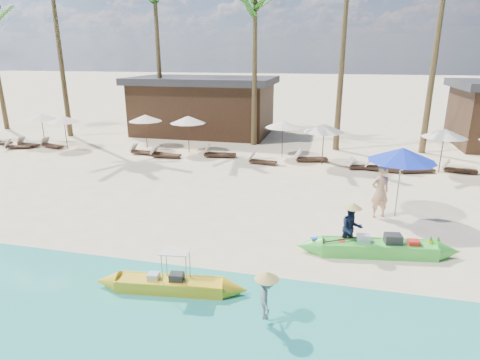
% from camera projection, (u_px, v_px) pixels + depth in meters
% --- Properties ---
extents(ground, '(240.00, 240.00, 0.00)m').
position_uv_depth(ground, '(267.00, 237.00, 13.63)').
color(ground, beige).
rests_on(ground, ground).
extents(wet_sand_strip, '(240.00, 4.50, 0.01)m').
position_uv_depth(wet_sand_strip, '(229.00, 332.00, 8.99)').
color(wet_sand_strip, tan).
rests_on(wet_sand_strip, ground).
extents(green_canoe, '(5.54, 1.23, 0.71)m').
position_uv_depth(green_canoe, '(377.00, 248.00, 12.38)').
color(green_canoe, green).
rests_on(green_canoe, ground).
extents(yellow_canoe, '(4.55, 0.94, 1.18)m').
position_uv_depth(yellow_canoe, '(170.00, 285.00, 10.48)').
color(yellow_canoe, gold).
rests_on(yellow_canoe, ground).
extents(tourist, '(0.86, 0.73, 2.00)m').
position_uv_depth(tourist, '(380.00, 192.00, 15.07)').
color(tourist, tan).
rests_on(tourist, ground).
extents(vendor_green, '(0.88, 0.78, 1.50)m').
position_uv_depth(vendor_green, '(351.00, 229.00, 12.48)').
color(vendor_green, black).
rests_on(vendor_green, ground).
extents(vendor_yellow, '(0.54, 0.76, 1.06)m').
position_uv_depth(vendor_yellow, '(266.00, 297.00, 9.04)').
color(vendor_yellow, gray).
rests_on(vendor_yellow, ground).
extents(blue_umbrella, '(2.49, 2.49, 2.68)m').
position_uv_depth(blue_umbrella, '(402.00, 155.00, 14.74)').
color(blue_umbrella, '#99999E').
rests_on(blue_umbrella, ground).
extents(resort_parasol_1, '(2.12, 2.12, 2.18)m').
position_uv_depth(resort_parasol_1, '(41.00, 117.00, 26.78)').
color(resort_parasol_1, '#332114').
rests_on(resort_parasol_1, ground).
extents(lounger_1_left, '(1.71, 1.03, 0.56)m').
position_uv_depth(lounger_1_left, '(17.00, 146.00, 26.32)').
color(lounger_1_left, '#332114').
rests_on(lounger_1_left, ground).
extents(lounger_1_right, '(1.71, 0.75, 0.56)m').
position_uv_depth(lounger_1_right, '(28.00, 144.00, 26.98)').
color(lounger_1_right, '#332114').
rests_on(lounger_1_right, ground).
extents(resort_parasol_2, '(2.09, 2.09, 2.15)m').
position_uv_depth(resort_parasol_2, '(64.00, 119.00, 25.86)').
color(resort_parasol_2, '#332114').
rests_on(resort_parasol_2, ground).
extents(lounger_2_left, '(1.80, 1.02, 0.58)m').
position_uv_depth(lounger_2_left, '(51.00, 145.00, 26.64)').
color(lounger_2_left, '#332114').
rests_on(lounger_2_left, ground).
extents(resort_parasol_3, '(2.14, 2.14, 2.21)m').
position_uv_depth(resort_parasol_3, '(145.00, 118.00, 26.03)').
color(resort_parasol_3, '#332114').
rests_on(resort_parasol_3, ground).
extents(lounger_3_left, '(1.75, 0.70, 0.58)m').
position_uv_depth(lounger_3_left, '(142.00, 151.00, 24.85)').
color(lounger_3_left, '#332114').
rests_on(lounger_3_left, ground).
extents(lounger_3_right, '(1.75, 0.92, 0.57)m').
position_uv_depth(lounger_3_right, '(163.00, 153.00, 24.37)').
color(lounger_3_right, '#332114').
rests_on(lounger_3_right, ground).
extents(resort_parasol_4, '(2.23, 2.23, 2.30)m').
position_uv_depth(resort_parasol_4, '(188.00, 120.00, 24.82)').
color(resort_parasol_4, '#332114').
rests_on(resort_parasol_4, ground).
extents(lounger_4_left, '(1.84, 0.67, 0.61)m').
position_uv_depth(lounger_4_left, '(164.00, 154.00, 24.05)').
color(lounger_4_left, '#332114').
rests_on(lounger_4_left, ground).
extents(lounger_4_right, '(2.06, 0.88, 0.68)m').
position_uv_depth(lounger_4_right, '(218.00, 154.00, 24.17)').
color(lounger_4_right, '#332114').
rests_on(lounger_4_right, ground).
extents(resort_parasol_5, '(2.14, 2.14, 2.20)m').
position_uv_depth(resort_parasol_5, '(283.00, 124.00, 23.82)').
color(resort_parasol_5, '#332114').
rests_on(resort_parasol_5, ground).
extents(lounger_5_left, '(1.68, 0.73, 0.55)m').
position_uv_depth(lounger_5_left, '(261.00, 161.00, 22.69)').
color(lounger_5_left, '#332114').
rests_on(lounger_5_left, ground).
extents(resort_parasol_6, '(2.27, 2.27, 2.34)m').
position_uv_depth(resort_parasol_6, '(324.00, 128.00, 21.86)').
color(resort_parasol_6, '#332114').
rests_on(resort_parasol_6, ground).
extents(lounger_6_left, '(1.99, 1.01, 0.65)m').
position_uv_depth(lounger_6_left, '(309.00, 158.00, 23.15)').
color(lounger_6_left, '#332114').
rests_on(lounger_6_left, ground).
extents(lounger_6_right, '(1.76, 0.88, 0.57)m').
position_uv_depth(lounger_6_right, '(361.00, 166.00, 21.60)').
color(lounger_6_right, '#332114').
rests_on(lounger_6_right, ground).
extents(resort_parasol_7, '(2.25, 2.25, 2.32)m').
position_uv_depth(resort_parasol_7, '(445.00, 133.00, 20.50)').
color(resort_parasol_7, '#332114').
rests_on(resort_parasol_7, ground).
extents(lounger_7_left, '(1.79, 0.80, 0.59)m').
position_uv_depth(lounger_7_left, '(380.00, 168.00, 21.28)').
color(lounger_7_left, '#332114').
rests_on(lounger_7_left, ground).
extents(lounger_7_right, '(1.97, 1.15, 0.64)m').
position_uv_depth(lounger_7_right, '(414.00, 169.00, 20.98)').
color(lounger_7_right, '#332114').
rests_on(lounger_7_right, ground).
extents(lounger_8_left, '(1.75, 0.75, 0.57)m').
position_uv_depth(lounger_8_left, '(458.00, 169.00, 21.04)').
color(lounger_8_left, '#332114').
rests_on(lounger_8_left, ground).
extents(palm_2, '(2.08, 2.08, 11.33)m').
position_uv_depth(palm_2, '(155.00, 4.00, 27.17)').
color(palm_2, brown).
rests_on(palm_2, ground).
extents(palm_3, '(2.08, 2.08, 10.52)m').
position_uv_depth(palm_3, '(255.00, 10.00, 25.04)').
color(palm_3, brown).
rests_on(palm_3, ground).
extents(pavilion_west, '(10.80, 6.60, 4.30)m').
position_uv_depth(pavilion_west, '(204.00, 105.00, 30.98)').
color(pavilion_west, '#332114').
rests_on(pavilion_west, ground).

